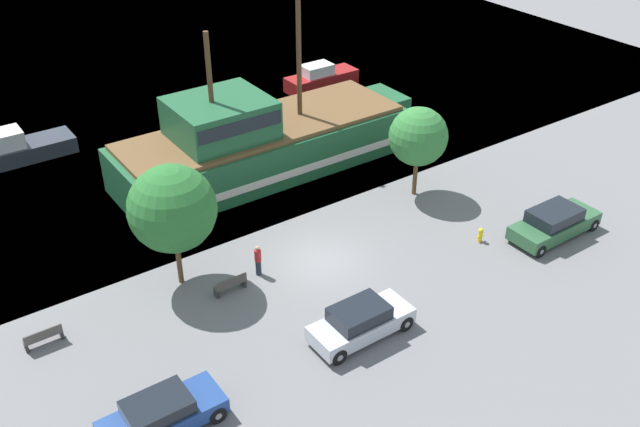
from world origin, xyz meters
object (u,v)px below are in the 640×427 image
moored_boat_dockside (6,151)px  fire_hydrant (480,234)px  pirate_ship (259,142)px  parked_car_curb_rear (162,415)px  moored_boat_outer (321,79)px  pedestrian_walking_near (258,260)px  parked_car_curb_mid (361,322)px  bench_promenade_east (231,284)px  parked_car_curb_front (554,223)px  bench_promenade_west (43,337)px

moored_boat_dockside → fire_hydrant: size_ratio=10.03×
pirate_ship → parked_car_curb_rear: bearing=-131.0°
moored_boat_outer → pedestrian_walking_near: size_ratio=3.51×
parked_car_curb_mid → bench_promenade_east: (-2.99, 5.68, -0.34)m
moored_boat_dockside → bench_promenade_east: (4.92, -18.71, -0.32)m
fire_hydrant → bench_promenade_east: (-12.21, 3.54, 0.02)m
parked_car_curb_mid → bench_promenade_east: 6.43m
parked_car_curb_front → pedestrian_walking_near: bearing=157.7°
fire_hydrant → bench_promenade_east: size_ratio=0.51×
bench_promenade_west → bench_promenade_east: bearing=-9.3°
moored_boat_dockside → parked_car_curb_mid: (7.91, -24.40, 0.02)m
moored_boat_outer → parked_car_curb_front: size_ratio=1.11×
moored_boat_outer → pedestrian_walking_near: (-15.61, -17.24, 0.08)m
parked_car_curb_front → moored_boat_dockside: bearing=130.6°
moored_boat_dockside → pedestrian_walking_near: size_ratio=4.84×
parked_car_curb_front → bench_promenade_east: (-15.61, 5.27, -0.34)m
pirate_ship → parked_car_curb_rear: (-12.87, -14.81, -1.10)m
moored_boat_dockside → parked_car_curb_front: (20.53, -23.98, 0.02)m
parked_car_curb_rear → bench_promenade_east: (5.82, 5.57, -0.29)m
pirate_ship → parked_car_curb_front: pirate_ship is taller
fire_hydrant → bench_promenade_west: size_ratio=0.49×
parked_car_curb_mid → pedestrian_walking_near: pedestrian_walking_near is taller
pirate_ship → moored_boat_dockside: size_ratio=2.43×
moored_boat_outer → bench_promenade_west: 30.13m
parked_car_curb_mid → parked_car_curb_rear: 8.81m
parked_car_curb_rear → bench_promenade_east: 8.07m
bench_promenade_east → bench_promenade_west: bearing=170.7°
pedestrian_walking_near → bench_promenade_west: bearing=174.9°
parked_car_curb_rear → fire_hydrant: (18.03, 2.03, -0.31)m
moored_boat_outer → parked_car_curb_mid: size_ratio=1.24×
pirate_ship → bench_promenade_east: bearing=-127.4°
moored_boat_outer → bench_promenade_east: moored_boat_outer is taller
bench_promenade_east → parked_car_curb_rear: bearing=-136.2°
parked_car_curb_rear → moored_boat_outer: bearing=45.1°
pirate_ship → bench_promenade_west: pirate_ship is taller
fire_hydrant → bench_promenade_west: bench_promenade_west is taller
parked_car_curb_rear → bench_promenade_east: size_ratio=2.93×
parked_car_curb_mid → bench_promenade_west: (-10.97, 6.99, -0.34)m
fire_hydrant → pedestrian_walking_near: bearing=159.2°
moored_boat_dockside → pedestrian_walking_near: 19.44m
pirate_ship → fire_hydrant: pirate_ship is taller
moored_boat_outer → bench_promenade_east: bearing=-134.4°
pirate_ship → parked_car_curb_rear: pirate_ship is taller
moored_boat_outer → bench_promenade_west: (-25.29, -16.37, -0.29)m
bench_promenade_east → pedestrian_walking_near: size_ratio=0.95×
pirate_ship → parked_car_curb_mid: 15.50m
moored_boat_outer → parked_car_curb_rear: 32.80m
parked_car_curb_mid → bench_promenade_west: parked_car_curb_mid is taller
moored_boat_dockside → pedestrian_walking_near: moored_boat_dockside is taller
moored_boat_outer → parked_car_curb_mid: 27.40m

